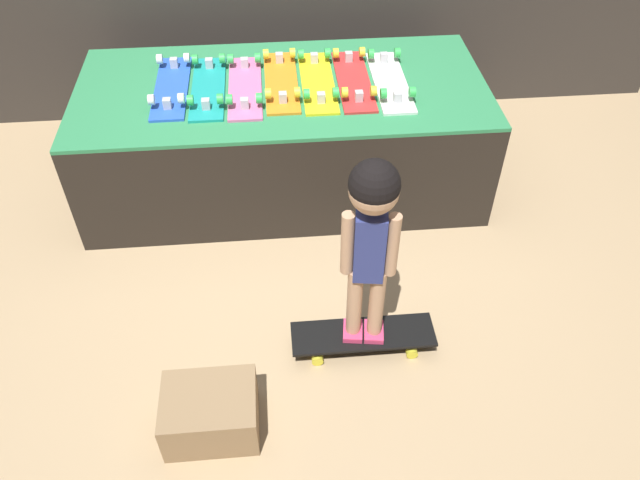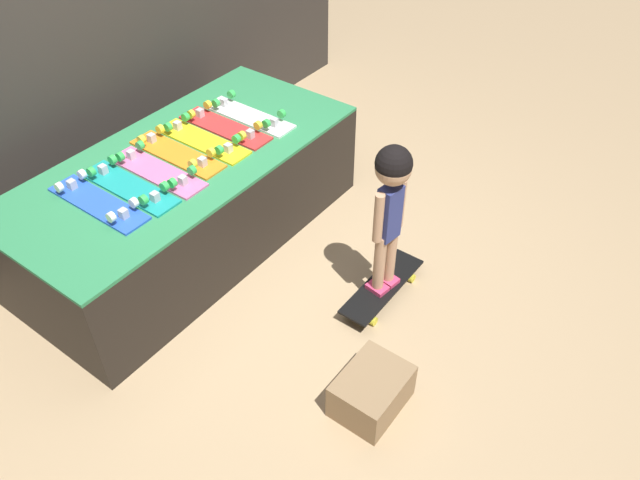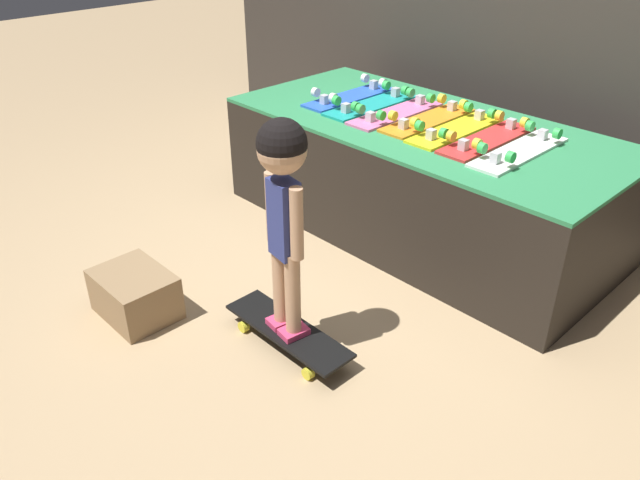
% 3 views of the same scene
% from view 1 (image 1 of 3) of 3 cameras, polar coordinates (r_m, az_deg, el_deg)
% --- Properties ---
extents(ground_plane, '(16.00, 16.00, 0.00)m').
position_cam_1_polar(ground_plane, '(3.30, -2.57, -1.47)').
color(ground_plane, tan).
extents(display_rack, '(2.20, 1.02, 0.64)m').
position_cam_1_polar(display_rack, '(3.60, -3.32, 9.49)').
color(display_rack, black).
rests_on(display_rack, ground_plane).
extents(skateboard_blue_on_rack, '(0.18, 0.65, 0.09)m').
position_cam_1_polar(skateboard_blue_on_rack, '(3.48, -13.44, 13.56)').
color(skateboard_blue_on_rack, blue).
rests_on(skateboard_blue_on_rack, display_rack).
extents(skateboard_teal_on_rack, '(0.18, 0.65, 0.09)m').
position_cam_1_polar(skateboard_teal_on_rack, '(3.44, -10.20, 13.68)').
color(skateboard_teal_on_rack, teal).
rests_on(skateboard_teal_on_rack, display_rack).
extents(skateboard_pink_on_rack, '(0.18, 0.65, 0.09)m').
position_cam_1_polar(skateboard_pink_on_rack, '(3.41, -6.88, 13.84)').
color(skateboard_pink_on_rack, pink).
rests_on(skateboard_pink_on_rack, display_rack).
extents(skateboard_orange_on_rack, '(0.18, 0.65, 0.09)m').
position_cam_1_polar(skateboard_orange_on_rack, '(3.45, -3.57, 14.39)').
color(skateboard_orange_on_rack, orange).
rests_on(skateboard_orange_on_rack, display_rack).
extents(skateboard_yellow_on_rack, '(0.18, 0.65, 0.09)m').
position_cam_1_polar(skateboard_yellow_on_rack, '(3.44, -0.23, 14.39)').
color(skateboard_yellow_on_rack, yellow).
rests_on(skateboard_yellow_on_rack, display_rack).
extents(skateboard_red_on_rack, '(0.18, 0.65, 0.09)m').
position_cam_1_polar(skateboard_red_on_rack, '(3.46, 3.08, 14.49)').
color(skateboard_red_on_rack, red).
rests_on(skateboard_red_on_rack, display_rack).
extents(skateboard_white_on_rack, '(0.18, 0.65, 0.09)m').
position_cam_1_polar(skateboard_white_on_rack, '(3.46, 6.42, 14.34)').
color(skateboard_white_on_rack, white).
rests_on(skateboard_white_on_rack, display_rack).
extents(skateboard_on_floor, '(0.65, 0.19, 0.09)m').
position_cam_1_polar(skateboard_on_floor, '(2.86, 3.94, -8.72)').
color(skateboard_on_floor, black).
rests_on(skateboard_on_floor, ground_plane).
extents(child, '(0.23, 0.19, 0.95)m').
position_cam_1_polar(child, '(2.36, 4.73, 1.48)').
color(child, '#E03D6B').
rests_on(child, skateboard_on_floor).
extents(storage_box, '(0.38, 0.29, 0.22)m').
position_cam_1_polar(storage_box, '(2.63, -9.97, -15.29)').
color(storage_box, '#8E704C').
rests_on(storage_box, ground_plane).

